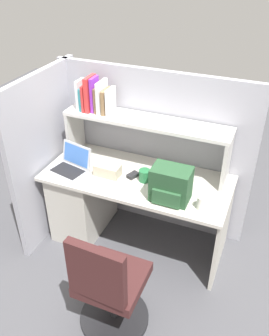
{
  "coord_description": "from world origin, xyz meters",
  "views": [
    {
      "loc": [
        0.97,
        -2.37,
        2.49
      ],
      "look_at": [
        0.0,
        -0.05,
        0.85
      ],
      "focal_mm": 38.95,
      "sensor_mm": 36.0,
      "label": 1
    }
  ],
  "objects_px": {
    "computer_mouse": "(133,175)",
    "paper_cup": "(202,203)",
    "laptop": "(71,165)",
    "office_chair": "(109,290)",
    "tissue_box": "(107,170)",
    "backpack": "(171,185)",
    "snack_canister": "(145,175)"
  },
  "relations": [
    {
      "from": "computer_mouse",
      "to": "paper_cup",
      "type": "bearing_deg",
      "value": 4.48
    },
    {
      "from": "laptop",
      "to": "paper_cup",
      "type": "bearing_deg",
      "value": -4.07
    },
    {
      "from": "paper_cup",
      "to": "office_chair",
      "type": "distance_m",
      "value": 0.92
    },
    {
      "from": "tissue_box",
      "to": "computer_mouse",
      "type": "bearing_deg",
      "value": 16.99
    },
    {
      "from": "laptop",
      "to": "office_chair",
      "type": "xyz_separation_m",
      "value": [
        0.73,
        -0.79,
        -0.39
      ]
    },
    {
      "from": "backpack",
      "to": "tissue_box",
      "type": "height_order",
      "value": "backpack"
    },
    {
      "from": "paper_cup",
      "to": "office_chair",
      "type": "height_order",
      "value": "office_chair"
    },
    {
      "from": "backpack",
      "to": "office_chair",
      "type": "relative_size",
      "value": 0.32
    },
    {
      "from": "office_chair",
      "to": "paper_cup",
      "type": "bearing_deg",
      "value": -119.87
    },
    {
      "from": "computer_mouse",
      "to": "office_chair",
      "type": "distance_m",
      "value": 0.99
    },
    {
      "from": "computer_mouse",
      "to": "office_chair",
      "type": "height_order",
      "value": "office_chair"
    },
    {
      "from": "paper_cup",
      "to": "office_chair",
      "type": "xyz_separation_m",
      "value": [
        -0.44,
        -0.71,
        -0.39
      ]
    },
    {
      "from": "backpack",
      "to": "office_chair",
      "type": "distance_m",
      "value": 0.89
    },
    {
      "from": "backpack",
      "to": "paper_cup",
      "type": "bearing_deg",
      "value": -4.86
    },
    {
      "from": "snack_canister",
      "to": "office_chair",
      "type": "xyz_separation_m",
      "value": [
        0.09,
        -0.88,
        -0.39
      ]
    },
    {
      "from": "tissue_box",
      "to": "backpack",
      "type": "bearing_deg",
      "value": -9.45
    },
    {
      "from": "snack_canister",
      "to": "paper_cup",
      "type": "bearing_deg",
      "value": -18.55
    },
    {
      "from": "laptop",
      "to": "snack_canister",
      "type": "xyz_separation_m",
      "value": [
        0.65,
        0.09,
        0.0
      ]
    },
    {
      "from": "computer_mouse",
      "to": "snack_canister",
      "type": "bearing_deg",
      "value": 13.7
    },
    {
      "from": "computer_mouse",
      "to": "tissue_box",
      "type": "distance_m",
      "value": 0.22
    },
    {
      "from": "computer_mouse",
      "to": "paper_cup",
      "type": "height_order",
      "value": "paper_cup"
    },
    {
      "from": "paper_cup",
      "to": "snack_canister",
      "type": "bearing_deg",
      "value": 161.45
    },
    {
      "from": "snack_canister",
      "to": "tissue_box",
      "type": "bearing_deg",
      "value": -172.06
    },
    {
      "from": "paper_cup",
      "to": "snack_canister",
      "type": "distance_m",
      "value": 0.56
    },
    {
      "from": "backpack",
      "to": "snack_canister",
      "type": "xyz_separation_m",
      "value": [
        -0.27,
        0.16,
        -0.08
      ]
    },
    {
      "from": "computer_mouse",
      "to": "tissue_box",
      "type": "xyz_separation_m",
      "value": [
        -0.21,
        -0.06,
        0.03
      ]
    },
    {
      "from": "office_chair",
      "to": "computer_mouse",
      "type": "bearing_deg",
      "value": -75.23
    },
    {
      "from": "paper_cup",
      "to": "tissue_box",
      "type": "xyz_separation_m",
      "value": [
        -0.85,
        0.13,
        -0.0
      ]
    },
    {
      "from": "snack_canister",
      "to": "computer_mouse",
      "type": "bearing_deg",
      "value": 172.53
    },
    {
      "from": "paper_cup",
      "to": "tissue_box",
      "type": "relative_size",
      "value": 0.5
    },
    {
      "from": "laptop",
      "to": "computer_mouse",
      "type": "bearing_deg",
      "value": 11.52
    },
    {
      "from": "laptop",
      "to": "office_chair",
      "type": "relative_size",
      "value": 0.38
    }
  ]
}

